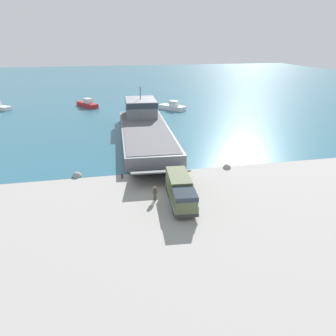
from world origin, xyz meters
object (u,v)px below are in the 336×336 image
object	(u,v)px
landing_craft	(144,125)
mooring_bollard	(122,175)
military_truck	(180,190)
moored_boat_c	(172,107)
moored_boat_a	(87,104)
soldier_on_ramp	(155,192)

from	to	relation	value
landing_craft	mooring_bollard	world-z (taller)	landing_craft
mooring_bollard	landing_craft	bearing A→B (deg)	73.77
military_truck	mooring_bollard	distance (m)	9.86
landing_craft	military_truck	distance (m)	27.01
moored_boat_c	landing_craft	bearing A→B (deg)	-156.37
moored_boat_a	landing_craft	bearing A→B (deg)	-101.50
soldier_on_ramp	mooring_bollard	bearing A→B (deg)	23.22
soldier_on_ramp	moored_boat_c	distance (m)	48.85
soldier_on_ramp	moored_boat_c	world-z (taller)	moored_boat_c
soldier_on_ramp	moored_boat_a	bearing A→B (deg)	7.39
landing_craft	moored_boat_a	distance (m)	31.39
soldier_on_ramp	moored_boat_c	bearing A→B (deg)	-15.94
landing_craft	soldier_on_ramp	xyz separation A→B (m)	(-2.44, -25.90, -0.88)
moored_boat_a	moored_boat_c	bearing A→B (deg)	-52.92
military_truck	moored_boat_c	size ratio (longest dim) A/B	1.23
moored_boat_a	moored_boat_c	distance (m)	22.32
landing_craft	military_truck	size ratio (longest dim) A/B	4.29
soldier_on_ramp	mooring_bollard	world-z (taller)	soldier_on_ramp
soldier_on_ramp	mooring_bollard	xyz separation A→B (m)	(-3.10, 6.85, -0.61)
moored_boat_a	mooring_bollard	bearing A→B (deg)	-115.43
landing_craft	moored_boat_c	xyz separation A→B (m)	(10.02, 21.34, -1.13)
soldier_on_ramp	moored_boat_a	world-z (taller)	moored_boat_a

